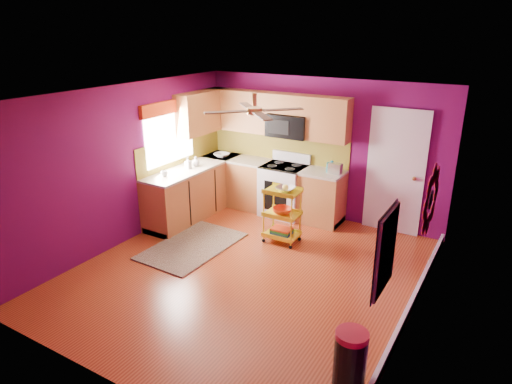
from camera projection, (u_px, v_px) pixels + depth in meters
The scene contains 18 objects.
ground at pixel (247, 272), 6.52m from camera, with size 5.00×5.00×0.00m, color maroon.
room_envelope at pixel (248, 163), 5.94m from camera, with size 4.54×5.04×2.52m.
lower_cabinets at pixel (237, 190), 8.48m from camera, with size 2.81×2.31×0.94m.
electric_range at pixel (284, 190), 8.37m from camera, with size 0.76×0.66×1.13m.
upper_cabinetry at pixel (251, 115), 8.25m from camera, with size 2.80×2.30×1.26m.
left_window at pixel (169, 123), 7.83m from camera, with size 0.08×1.35×1.08m.
panel_door at pixel (395, 173), 7.51m from camera, with size 0.95×0.11×2.15m.
right_wall_art at pixel (414, 219), 4.68m from camera, with size 0.04×2.74×1.04m.
ceiling_fan at pixel (254, 110), 5.89m from camera, with size 1.01×1.01×0.26m.
shag_rug at pixel (193, 246), 7.27m from camera, with size 1.03×1.68×0.02m, color black.
rolling_cart at pixel (283, 213), 7.27m from camera, with size 0.55×0.41×0.99m.
trash_can at pixel (350, 359), 4.37m from camera, with size 0.35×0.37×0.61m.
teal_kettle at pixel (332, 167), 7.83m from camera, with size 0.18×0.18×0.21m.
toaster at pixel (335, 168), 7.76m from camera, with size 0.22×0.15×0.18m, color beige.
soap_bottle_a at pixel (188, 163), 8.02m from camera, with size 0.09×0.09×0.21m, color #EA3F72.
soap_bottle_b at pixel (196, 161), 8.16m from camera, with size 0.14×0.14×0.18m, color white.
counter_dish at pixel (222, 155), 8.77m from camera, with size 0.29×0.29×0.07m, color white.
counter_cup at pixel (164, 173), 7.64m from camera, with size 0.12×0.12×0.09m, color white.
Camera 1 is at (3.03, -4.86, 3.31)m, focal length 32.00 mm.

